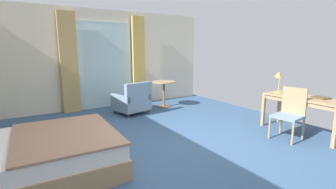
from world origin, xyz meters
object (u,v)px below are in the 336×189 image
at_px(desk_lamp, 279,77).
at_px(closed_book, 321,98).
at_px(bed, 35,155).
at_px(writing_desk, 305,101).
at_px(desk_chair, 290,111).
at_px(armchair_by_window, 133,101).
at_px(round_cafe_table, 164,88).

relative_size(desk_lamp, closed_book, 1.82).
bearing_deg(desk_lamp, bed, 176.18).
distance_m(writing_desk, desk_chair, 0.50).
bearing_deg(closed_book, bed, 176.84).
height_order(armchair_by_window, round_cafe_table, armchair_by_window).
xyz_separation_m(bed, writing_desk, (4.61, -0.93, 0.38)).
height_order(desk_chair, armchair_by_window, desk_chair).
height_order(bed, desk_lamp, desk_lamp).
bearing_deg(bed, closed_book, -14.02).
height_order(desk_lamp, closed_book, desk_lamp).
bearing_deg(bed, round_cafe_table, 35.51).
distance_m(bed, desk_lamp, 4.72).
bearing_deg(round_cafe_table, closed_book, -70.18).
xyz_separation_m(writing_desk, closed_book, (0.09, -0.25, 0.10)).
bearing_deg(desk_chair, desk_lamp, 50.86).
distance_m(writing_desk, armchair_by_window, 3.87).
bearing_deg(writing_desk, bed, 168.66).
xyz_separation_m(writing_desk, round_cafe_table, (-1.21, 3.36, -0.10)).
height_order(writing_desk, closed_book, closed_book).
height_order(desk_lamp, armchair_by_window, desk_lamp).
bearing_deg(desk_chair, armchair_by_window, 119.85).
distance_m(desk_chair, round_cafe_table, 3.45).
bearing_deg(desk_chair, closed_book, -21.62).
bearing_deg(closed_book, round_cafe_table, 120.68).
height_order(closed_book, armchair_by_window, armchair_by_window).
distance_m(bed, writing_desk, 4.72).
xyz_separation_m(desk_chair, round_cafe_table, (-0.72, 3.38, 0.03)).
bearing_deg(round_cafe_table, writing_desk, -70.21).
distance_m(bed, round_cafe_table, 4.19).
height_order(writing_desk, round_cafe_table, round_cafe_table).
bearing_deg(writing_desk, desk_chair, -177.60).
xyz_separation_m(writing_desk, desk_chair, (-0.49, -0.02, -0.13)).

